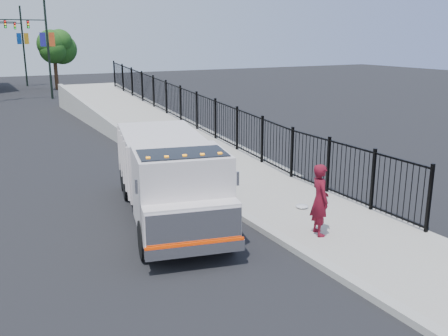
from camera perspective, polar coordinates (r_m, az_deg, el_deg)
name	(u,v)px	position (r m, az deg, el deg)	size (l,w,h in m)	color
ground	(270,235)	(13.37, 5.32, -7.64)	(120.00, 120.00, 0.00)	black
sidewalk	(380,246)	(13.10, 17.39, -8.51)	(3.55, 12.00, 0.12)	#9E998E
curb	(319,261)	(11.88, 10.75, -10.45)	(0.30, 12.00, 0.16)	#ADAAA3
ramp	(143,130)	(28.22, -9.21, 4.28)	(3.95, 24.00, 1.70)	#9E998E
iron_fence	(197,123)	(24.93, -3.11, 5.16)	(0.10, 28.00, 1.80)	black
truck	(169,173)	(14.10, -6.31, -0.56)	(3.79, 7.46, 2.44)	black
worker	(320,200)	(12.98, 10.90, -3.58)	(0.68, 0.45, 1.88)	maroon
debris	(302,206)	(15.14, 8.90, -4.34)	(0.39, 0.39, 0.10)	silver
light_pole_1	(44,45)	(44.00, -19.89, 13.08)	(3.78, 0.22, 8.00)	black
light_pole_3	(20,43)	(56.16, -22.29, 13.08)	(3.78, 0.22, 8.00)	black
tree_1	(54,48)	(51.62, -18.87, 12.85)	(2.66, 2.66, 5.33)	#382314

